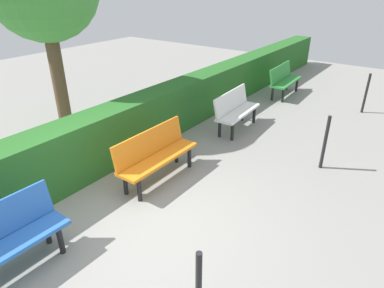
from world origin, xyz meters
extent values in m
plane|color=gray|center=(0.00, 0.00, 0.00)|extent=(23.90, 23.90, 0.00)
cube|color=#2D8C38|center=(-6.84, -0.58, 0.41)|extent=(1.50, 0.48, 0.05)
cube|color=#2D8C38|center=(-6.83, -0.77, 0.65)|extent=(1.49, 0.18, 0.42)
cylinder|color=black|center=(-7.44, -0.45, 0.20)|extent=(0.07, 0.07, 0.39)
cylinder|color=black|center=(-7.43, -0.75, 0.20)|extent=(0.07, 0.07, 0.39)
cylinder|color=black|center=(-6.25, -0.41, 0.20)|extent=(0.07, 0.07, 0.39)
cylinder|color=black|center=(-6.24, -0.71, 0.20)|extent=(0.07, 0.07, 0.39)
cube|color=white|center=(-3.89, -0.51, 0.41)|extent=(1.45, 0.49, 0.05)
cube|color=white|center=(-3.89, -0.70, 0.65)|extent=(1.43, 0.20, 0.42)
cylinder|color=black|center=(-4.47, -0.39, 0.20)|extent=(0.07, 0.07, 0.39)
cylinder|color=black|center=(-4.45, -0.69, 0.20)|extent=(0.07, 0.07, 0.39)
cylinder|color=black|center=(-3.34, -0.33, 0.20)|extent=(0.07, 0.07, 0.39)
cylinder|color=black|center=(-3.32, -0.63, 0.20)|extent=(0.07, 0.07, 0.39)
cube|color=orange|center=(-1.27, -0.55, 0.41)|extent=(1.58, 0.43, 0.05)
cube|color=orange|center=(-1.27, -0.74, 0.65)|extent=(1.58, 0.12, 0.42)
cylinder|color=black|center=(-1.91, -0.40, 0.20)|extent=(0.07, 0.07, 0.39)
cylinder|color=black|center=(-1.91, -0.70, 0.20)|extent=(0.07, 0.07, 0.39)
cylinder|color=black|center=(-0.63, -0.40, 0.20)|extent=(0.07, 0.07, 0.39)
cylinder|color=black|center=(-0.63, -0.70, 0.20)|extent=(0.07, 0.07, 0.39)
cylinder|color=black|center=(0.74, -0.42, 0.20)|extent=(0.07, 0.07, 0.39)
cylinder|color=black|center=(0.73, -0.72, 0.20)|extent=(0.07, 0.07, 0.39)
cube|color=#266023|center=(-1.24, -1.69, 0.52)|extent=(19.90, 0.60, 1.03)
cylinder|color=brown|center=(-1.73, -3.76, 1.16)|extent=(0.29, 0.29, 2.32)
cylinder|color=black|center=(-6.70, 1.54, 0.50)|extent=(0.06, 0.06, 1.00)
cylinder|color=black|center=(-3.28, 1.54, 0.50)|extent=(0.06, 0.06, 1.00)
camera|label=1|loc=(2.39, 2.76, 3.10)|focal=31.66mm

